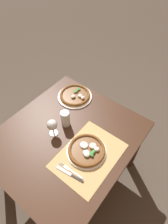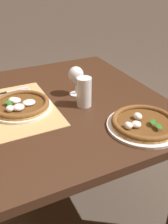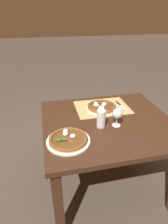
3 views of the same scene
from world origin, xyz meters
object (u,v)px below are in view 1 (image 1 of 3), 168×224
(pizza_near, at_px, (87,150))
(fork, at_px, (71,170))
(pizza_far, at_px, (75,95))
(pint_glass, at_px, (65,119))
(knife, at_px, (70,174))
(wine_glass, at_px, (52,125))

(pizza_near, xyz_separation_m, fork, (-0.18, -0.00, -0.02))
(pizza_far, xyz_separation_m, pint_glass, (-0.29, -0.14, 0.05))
(fork, bearing_deg, knife, -154.85)
(pizza_far, bearing_deg, pint_glass, -153.73)
(fork, bearing_deg, wine_glass, 63.50)
(pint_glass, bearing_deg, fork, -133.91)
(wine_glass, height_order, knife, wine_glass)
(pizza_far, relative_size, pint_glass, 2.18)
(wine_glass, bearing_deg, fork, -116.50)
(pizza_far, height_order, fork, pizza_far)
(pizza_near, bearing_deg, fork, -179.41)
(wine_glass, relative_size, fork, 0.77)
(pint_glass, relative_size, knife, 0.67)
(wine_glass, bearing_deg, knife, -119.08)
(pizza_far, distance_m, wine_glass, 0.44)
(pizza_near, height_order, fork, pizza_near)
(fork, bearing_deg, pizza_near, 0.59)
(pizza_far, distance_m, fork, 0.71)
(fork, xyz_separation_m, knife, (-0.02, -0.01, 0.00))
(knife, bearing_deg, pizza_far, 36.91)
(pizza_far, height_order, wine_glass, wine_glass)
(knife, bearing_deg, pizza_near, 3.60)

